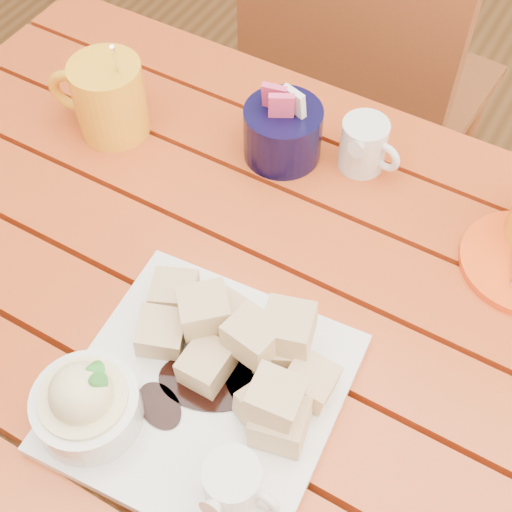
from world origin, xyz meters
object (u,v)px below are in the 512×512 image
Objects in this scene: dessert_plate at (186,387)px; coffee_mug_left at (107,97)px; table at (254,341)px; chair_far at (360,89)px.

dessert_plate is 1.82× the size of coffee_mug_left.
coffee_mug_left reaches higher than dessert_plate.
table is 0.39m from coffee_mug_left.
coffee_mug_left reaches higher than chair_far.
coffee_mug_left is 0.64m from chair_far.
dessert_plate is at bearing -87.22° from table.
table is 3.92× the size of dessert_plate.
coffee_mug_left is at bearing 154.80° from table.
coffee_mug_left reaches higher than table.
table is 0.21m from dessert_plate.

